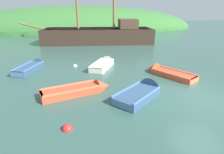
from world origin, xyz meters
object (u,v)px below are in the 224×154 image
Objects in this scene: rowboat_near_dock at (104,65)px; buoy_red at (67,129)px; sailing_ship at (99,38)px; rowboat_outer_right at (142,93)px; buoy_white at (75,66)px; rowboat_far at (166,73)px; rowboat_center at (32,68)px; rowboat_outer_left at (80,91)px.

rowboat_near_dock reaches higher than buoy_red.
sailing_ship is 5.14× the size of rowboat_outer_right.
buoy_red is (-3.65, -2.09, -0.12)m from rowboat_outer_right.
buoy_white is at bearing 79.15° from sailing_ship.
rowboat_far is 10.35× the size of buoy_white.
rowboat_near_dock is 0.99× the size of rowboat_center.
sailing_ship is 4.75× the size of rowboat_near_dock.
rowboat_center is 1.09× the size of rowboat_outer_right.
sailing_ship is 18.46m from buoy_red.
rowboat_near_dock is 5.46m from rowboat_outer_right.
rowboat_outer_left is 4.97m from buoy_white.
rowboat_near_dock is 5.17m from rowboat_center.
buoy_red reaches higher than buoy_white.
rowboat_far is 8.89× the size of buoy_red.
rowboat_center reaches higher than buoy_red.
sailing_ship reaches higher than rowboat_far.
rowboat_far is 1.12× the size of rowboat_outer_right.
rowboat_outer_left is 1.05× the size of rowboat_far.
rowboat_center is (-8.79, 3.14, 0.04)m from rowboat_far.
rowboat_far is (3.64, -2.69, -0.05)m from rowboat_near_dock.
rowboat_outer_right is at bearing -62.26° from buoy_white.
rowboat_far is 9.33m from rowboat_center.
buoy_white is at bearing -67.63° from rowboat_center.
rowboat_near_dock is at bearing 91.04° from sailing_ship.
buoy_red is (-0.53, -8.01, 0.00)m from buoy_white.
rowboat_outer_left reaches higher than buoy_white.
rowboat_near_dock reaches higher than buoy_white.
rowboat_far is (2.36, -13.26, -0.58)m from sailing_ship.
rowboat_near_dock is at bearing 70.38° from buoy_red.
rowboat_far is 7.90m from buoy_red.
sailing_ship is at bearing -12.10° from rowboat_center.
rowboat_center reaches higher than rowboat_outer_left.
buoy_white is at bearing 86.20° from buoy_red.
rowboat_center is (-3.14, 4.85, 0.00)m from rowboat_outer_left.
buoy_white is (-2.13, 0.55, -0.14)m from rowboat_near_dock.
rowboat_outer_right is at bearing -113.13° from rowboat_center.
rowboat_outer_right reaches higher than buoy_white.
rowboat_outer_left reaches higher than buoy_red.
rowboat_outer_left is at bearing -88.65° from buoy_white.
rowboat_outer_right is at bearing 29.80° from buoy_red.
rowboat_near_dock reaches higher than rowboat_outer_left.
rowboat_center is at bearing 65.49° from sailing_ship.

